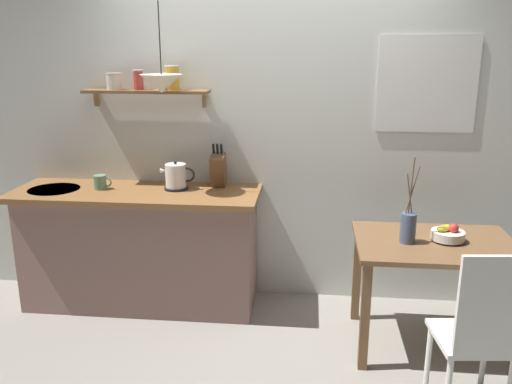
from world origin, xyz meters
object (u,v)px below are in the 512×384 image
(dining_chair_near, at_px, (479,331))
(dining_table, at_px, (434,259))
(electric_kettle, at_px, (176,177))
(coffee_mug_by_sink, at_px, (101,182))
(twig_vase, at_px, (408,227))
(knife_block, at_px, (218,169))
(fruit_bowl, at_px, (448,234))
(pendant_lamp, at_px, (162,83))

(dining_chair_near, bearing_deg, dining_table, 95.84)
(electric_kettle, relative_size, coffee_mug_by_sink, 1.91)
(dining_table, xyz_separation_m, coffee_mug_by_sink, (-2.37, 0.39, 0.35))
(twig_vase, distance_m, coffee_mug_by_sink, 2.22)
(twig_vase, height_order, electric_kettle, twig_vase)
(knife_block, bearing_deg, fruit_bowl, -18.66)
(fruit_bowl, height_order, twig_vase, twig_vase)
(dining_table, bearing_deg, knife_block, 159.81)
(dining_table, height_order, twig_vase, twig_vase)
(dining_table, distance_m, electric_kettle, 1.90)
(dining_chair_near, bearing_deg, fruit_bowl, 90.10)
(dining_table, xyz_separation_m, pendant_lamp, (-1.85, 0.34, 1.08))
(dining_chair_near, relative_size, fruit_bowl, 4.72)
(twig_vase, xyz_separation_m, coffee_mug_by_sink, (-2.18, 0.42, 0.13))
(fruit_bowl, relative_size, knife_block, 0.63)
(dining_table, distance_m, fruit_bowl, 0.18)
(twig_vase, xyz_separation_m, knife_block, (-1.32, 0.58, 0.21))
(electric_kettle, xyz_separation_m, pendant_lamp, (-0.05, -0.11, 0.69))
(dining_chair_near, relative_size, pendant_lamp, 1.65)
(dining_chair_near, bearing_deg, knife_block, 140.71)
(fruit_bowl, distance_m, coffee_mug_by_sink, 2.47)
(dining_table, distance_m, pendant_lamp, 2.17)
(electric_kettle, height_order, coffee_mug_by_sink, electric_kettle)
(dining_table, xyz_separation_m, knife_block, (-1.50, 0.55, 0.43))
(dining_table, distance_m, dining_chair_near, 0.75)
(knife_block, bearing_deg, coffee_mug_by_sink, -169.29)
(coffee_mug_by_sink, bearing_deg, fruit_bowl, -8.63)
(coffee_mug_by_sink, bearing_deg, knife_block, 10.71)
(coffee_mug_by_sink, distance_m, pendant_lamp, 0.90)
(pendant_lamp, bearing_deg, electric_kettle, 67.54)
(dining_table, relative_size, coffee_mug_by_sink, 7.50)
(dining_table, relative_size, dining_chair_near, 1.02)
(dining_chair_near, height_order, coffee_mug_by_sink, coffee_mug_by_sink)
(coffee_mug_by_sink, bearing_deg, dining_table, -9.37)
(dining_table, bearing_deg, coffee_mug_by_sink, 170.63)
(fruit_bowl, relative_size, twig_vase, 0.38)
(twig_vase, height_order, pendant_lamp, pendant_lamp)
(twig_vase, height_order, coffee_mug_by_sink, twig_vase)
(dining_table, xyz_separation_m, dining_chair_near, (0.08, -0.74, -0.09))
(electric_kettle, height_order, knife_block, knife_block)
(electric_kettle, height_order, pendant_lamp, pendant_lamp)
(dining_table, bearing_deg, dining_chair_near, -84.16)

